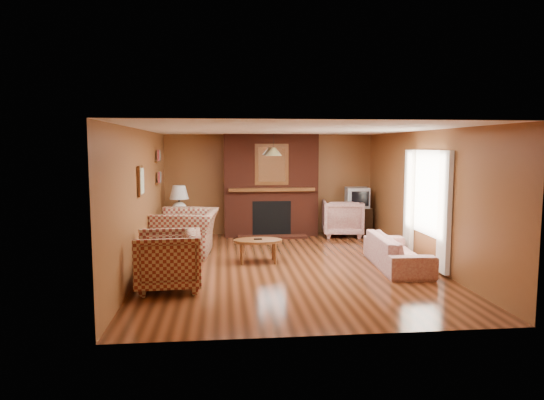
{
  "coord_description": "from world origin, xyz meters",
  "views": [
    {
      "loc": [
        -1.13,
        -8.39,
        2.11
      ],
      "look_at": [
        -0.21,
        0.6,
        1.11
      ],
      "focal_mm": 32.0,
      "sensor_mm": 36.0,
      "label": 1
    }
  ],
  "objects": [
    {
      "name": "ceiling",
      "position": [
        0.0,
        0.0,
        2.4
      ],
      "size": [
        6.5,
        6.5,
        0.0
      ],
      "primitive_type": "plane",
      "rotation": [
        3.14,
        0.0,
        0.0
      ],
      "color": "white",
      "rests_on": "wall_back"
    },
    {
      "name": "floor",
      "position": [
        0.0,
        0.0,
        0.0
      ],
      "size": [
        6.5,
        6.5,
        0.0
      ],
      "primitive_type": "plane",
      "color": "#3F1E0D",
      "rests_on": "ground"
    },
    {
      "name": "fireplace",
      "position": [
        0.0,
        2.98,
        1.18
      ],
      "size": [
        2.2,
        0.82,
        2.4
      ],
      "color": "#4D1C10",
      "rests_on": "floor"
    },
    {
      "name": "plaid_loveseat",
      "position": [
        -1.85,
        1.09,
        0.44
      ],
      "size": [
        1.29,
        1.44,
        0.87
      ],
      "primitive_type": "imported",
      "rotation": [
        0.0,
        0.0,
        -1.66
      ],
      "color": "maroon",
      "rests_on": "floor"
    },
    {
      "name": "tv_stand",
      "position": [
        2.05,
        2.8,
        0.33
      ],
      "size": [
        0.62,
        0.57,
        0.67
      ],
      "primitive_type": "cube",
      "rotation": [
        0.0,
        0.0,
        0.02
      ],
      "color": "black",
      "rests_on": "floor"
    },
    {
      "name": "wall_left",
      "position": [
        -2.5,
        0.0,
        1.2
      ],
      "size": [
        0.0,
        6.5,
        6.5
      ],
      "primitive_type": "plane",
      "rotation": [
        1.57,
        0.0,
        1.57
      ],
      "color": "brown",
      "rests_on": "floor"
    },
    {
      "name": "bookshelf",
      "position": [
        -2.44,
        1.9,
        1.67
      ],
      "size": [
        0.09,
        0.55,
        0.71
      ],
      "color": "brown",
      "rests_on": "wall_left"
    },
    {
      "name": "crt_tv",
      "position": [
        2.05,
        2.79,
        0.91
      ],
      "size": [
        0.57,
        0.56,
        0.48
      ],
      "color": "#9D9FA4",
      "rests_on": "tv_stand"
    },
    {
      "name": "plaid_armchair",
      "position": [
        -1.95,
        -1.24,
        0.44
      ],
      "size": [
        1.02,
        0.99,
        0.87
      ],
      "primitive_type": "imported",
      "rotation": [
        0.0,
        0.0,
        -1.51
      ],
      "color": "maroon",
      "rests_on": "floor"
    },
    {
      "name": "wall_right",
      "position": [
        2.5,
        0.0,
        1.2
      ],
      "size": [
        0.0,
        6.5,
        6.5
      ],
      "primitive_type": "plane",
      "rotation": [
        1.57,
        0.0,
        -1.57
      ],
      "color": "brown",
      "rests_on": "floor"
    },
    {
      "name": "botanical_print",
      "position": [
        -2.47,
        -0.3,
        1.55
      ],
      "size": [
        0.05,
        0.4,
        0.5
      ],
      "color": "brown",
      "rests_on": "wall_left"
    },
    {
      "name": "window_right",
      "position": [
        2.45,
        -0.2,
        1.13
      ],
      "size": [
        0.1,
        1.85,
        2.0
      ],
      "color": "beige",
      "rests_on": "wall_right"
    },
    {
      "name": "wall_back",
      "position": [
        0.0,
        3.25,
        1.2
      ],
      "size": [
        6.5,
        0.0,
        6.5
      ],
      "primitive_type": "plane",
      "rotation": [
        1.57,
        0.0,
        0.0
      ],
      "color": "brown",
      "rests_on": "floor"
    },
    {
      "name": "floral_sofa",
      "position": [
        1.9,
        -0.32,
        0.28
      ],
      "size": [
        0.87,
        1.97,
        0.56
      ],
      "primitive_type": "imported",
      "rotation": [
        0.0,
        0.0,
        1.51
      ],
      "color": "beige",
      "rests_on": "floor"
    },
    {
      "name": "table_lamp",
      "position": [
        -2.1,
        2.45,
        0.94
      ],
      "size": [
        0.42,
        0.42,
        0.7
      ],
      "color": "silver",
      "rests_on": "side_table"
    },
    {
      "name": "side_table",
      "position": [
        -2.1,
        2.45,
        0.28
      ],
      "size": [
        0.44,
        0.44,
        0.55
      ],
      "primitive_type": "cube",
      "rotation": [
        0.0,
        0.0,
        0.07
      ],
      "color": "brown",
      "rests_on": "floor"
    },
    {
      "name": "coffee_table",
      "position": [
        -0.5,
        0.29,
        0.37
      ],
      "size": [
        0.89,
        0.55,
        0.44
      ],
      "color": "brown",
      "rests_on": "floor"
    },
    {
      "name": "floral_armchair",
      "position": [
        1.69,
        2.75,
        0.43
      ],
      "size": [
        1.04,
        1.06,
        0.85
      ],
      "primitive_type": "imported",
      "rotation": [
        0.0,
        0.0,
        3.0
      ],
      "color": "beige",
      "rests_on": "floor"
    },
    {
      "name": "pendant_light",
      "position": [
        0.0,
        2.3,
        2.0
      ],
      "size": [
        0.36,
        0.36,
        0.48
      ],
      "color": "black",
      "rests_on": "ceiling"
    },
    {
      "name": "wall_front",
      "position": [
        0.0,
        -3.25,
        1.2
      ],
      "size": [
        6.5,
        0.0,
        6.5
      ],
      "primitive_type": "plane",
      "rotation": [
        -1.57,
        0.0,
        0.0
      ],
      "color": "brown",
      "rests_on": "floor"
    }
  ]
}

